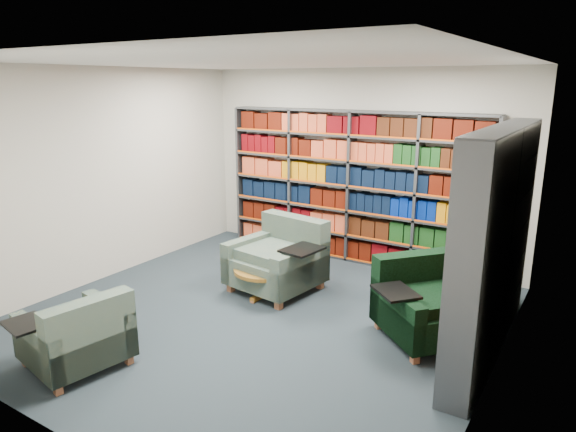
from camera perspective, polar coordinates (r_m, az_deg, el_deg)
The scene contains 7 objects.
room_shell at distance 5.55m, azimuth -3.31°, elevation 2.17°, with size 5.02×5.02×2.82m.
bookshelf_back at distance 7.60m, azimuth 7.03°, elevation 3.16°, with size 4.00×0.28×2.20m.
bookshelf_right at distance 5.29m, azimuth 22.03°, elevation -2.92°, with size 0.28×2.50×2.20m.
chair_teal_left at distance 6.63m, azimuth -0.81°, elevation -5.03°, with size 1.24×1.12×0.90m.
chair_green_right at distance 5.62m, azimuth 14.95°, elevation -9.63°, with size 1.28×1.28×0.83m.
chair_teal_front at distance 5.25m, azimuth -22.22°, elevation -12.46°, with size 0.96×1.05×0.75m.
coffee_table at distance 6.42m, azimuth -2.58°, elevation -6.40°, with size 0.78×0.78×0.55m.
Camera 1 is at (3.16, -4.41, 2.60)m, focal length 32.00 mm.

